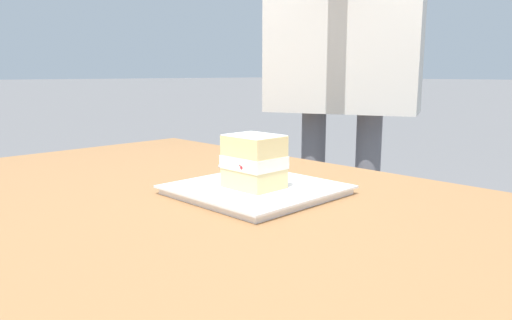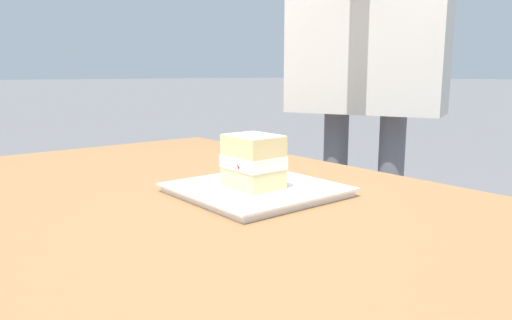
% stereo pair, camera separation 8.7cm
% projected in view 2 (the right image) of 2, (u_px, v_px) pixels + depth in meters
% --- Properties ---
extents(patio_table, '(1.56, 1.02, 0.76)m').
position_uv_depth(patio_table, '(188.00, 268.00, 0.77)').
color(patio_table, olive).
rests_on(patio_table, ground).
extents(dessert_plate, '(0.27, 0.27, 0.02)m').
position_uv_depth(dessert_plate, '(256.00, 190.00, 0.88)').
color(dessert_plate, white).
rests_on(dessert_plate, patio_table).
extents(cake_slice, '(0.10, 0.09, 0.10)m').
position_uv_depth(cake_slice, '(253.00, 161.00, 0.85)').
color(cake_slice, '#EAD18C').
rests_on(cake_slice, dessert_plate).
extents(dessert_fork, '(0.17, 0.03, 0.01)m').
position_uv_depth(dessert_fork, '(254.00, 169.00, 1.09)').
color(dessert_fork, silver).
rests_on(dessert_fork, patio_table).
extents(diner_person, '(0.51, 0.65, 1.71)m').
position_uv_depth(diner_person, '(368.00, 21.00, 1.44)').
color(diner_person, slate).
rests_on(diner_person, ground).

